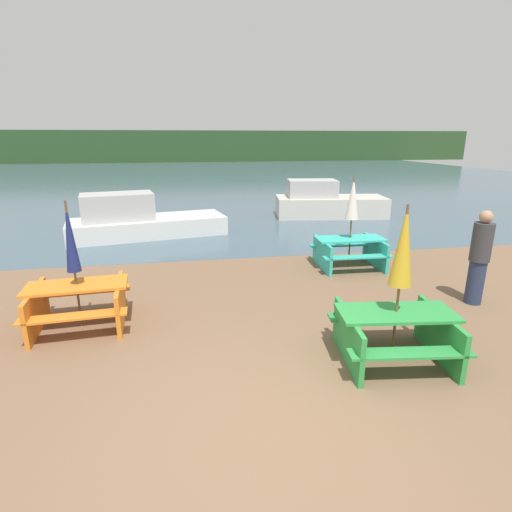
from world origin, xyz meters
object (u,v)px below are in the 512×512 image
at_px(umbrella_navy, 70,238).
at_px(picnic_table_orange, 79,301).
at_px(boat, 139,221).
at_px(picnic_table_teal, 349,250).
at_px(person, 479,258).
at_px(umbrella_gold, 403,247).
at_px(umbrella_white, 353,199).
at_px(picnic_table_green, 394,331).
at_px(boat_second, 327,203).

bearing_deg(umbrella_navy, picnic_table_orange, 90.00).
bearing_deg(boat, picnic_table_orange, -104.23).
relative_size(picnic_table_teal, boat, 0.33).
bearing_deg(person, picnic_table_teal, 120.28).
height_order(picnic_table_orange, umbrella_gold, umbrella_gold).
bearing_deg(umbrella_white, umbrella_navy, -158.30).
bearing_deg(picnic_table_teal, picnic_table_green, -104.38).
relative_size(picnic_table_orange, person, 0.94).
height_order(picnic_table_green, picnic_table_orange, picnic_table_orange).
xyz_separation_m(picnic_table_teal, person, (1.49, -2.54, 0.46)).
relative_size(umbrella_white, umbrella_navy, 1.02).
distance_m(umbrella_gold, boat, 9.51).
distance_m(picnic_table_teal, umbrella_navy, 6.26).
bearing_deg(picnic_table_teal, picnic_table_orange, -158.30).
height_order(umbrella_white, umbrella_navy, umbrella_white).
bearing_deg(picnic_table_green, umbrella_white, 75.62).
height_order(picnic_table_orange, umbrella_navy, umbrella_navy).
xyz_separation_m(umbrella_gold, person, (2.56, 1.63, -0.77)).
bearing_deg(picnic_table_orange, boat, 87.00).
bearing_deg(boat_second, umbrella_white, -96.99).
xyz_separation_m(picnic_table_orange, boat_second, (7.45, 8.72, 0.10)).
height_order(picnic_table_green, umbrella_gold, umbrella_gold).
height_order(umbrella_gold, person, umbrella_gold).
xyz_separation_m(boat_second, person, (-0.23, -8.98, 0.36)).
xyz_separation_m(picnic_table_green, boat_second, (2.79, 10.61, 0.10)).
bearing_deg(person, umbrella_white, 120.28).
distance_m(picnic_table_orange, umbrella_white, 6.29).
height_order(picnic_table_teal, boat_second, boat_second).
bearing_deg(picnic_table_orange, umbrella_gold, -22.09).
bearing_deg(umbrella_navy, umbrella_white, 21.70).
bearing_deg(person, umbrella_gold, -147.48).
distance_m(picnic_table_green, umbrella_white, 4.48).
xyz_separation_m(umbrella_gold, boat_second, (2.79, 10.61, -1.13)).
distance_m(umbrella_navy, person, 7.25).
bearing_deg(boat, picnic_table_green, -73.99).
height_order(picnic_table_orange, boat_second, boat_second).
distance_m(picnic_table_teal, umbrella_gold, 4.48).
bearing_deg(boat_second, picnic_table_green, -96.77).
distance_m(picnic_table_orange, umbrella_navy, 1.09).
bearing_deg(person, boat, 135.46).
xyz_separation_m(umbrella_navy, person, (7.22, -0.26, -0.63)).
xyz_separation_m(picnic_table_teal, umbrella_white, (0.00, -0.00, 1.23)).
height_order(boat, boat_second, boat_second).
height_order(umbrella_white, person, umbrella_white).
bearing_deg(person, picnic_table_orange, 177.92).
bearing_deg(umbrella_white, picnic_table_orange, -158.30).
xyz_separation_m(picnic_table_green, umbrella_white, (1.07, 4.17, 1.23)).
height_order(umbrella_white, boat, umbrella_white).
xyz_separation_m(umbrella_gold, boat, (-4.32, 8.40, -1.17)).
distance_m(picnic_table_orange, umbrella_gold, 5.18).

